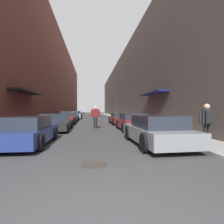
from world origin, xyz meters
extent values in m
plane|color=#38383A|center=(0.00, 27.85, 0.00)|extent=(153.17, 153.17, 0.00)
cube|color=gray|center=(-4.67, 34.81, 0.06)|extent=(1.80, 69.62, 0.12)
cube|color=gray|center=(4.67, 34.81, 0.06)|extent=(1.80, 69.62, 0.12)
cube|color=brown|center=(-7.57, 34.81, 7.88)|extent=(4.00, 69.62, 15.77)
cube|color=black|center=(-5.17, 12.18, 2.90)|extent=(1.00, 4.80, 0.12)
cube|color=#564C47|center=(7.57, 34.81, 5.89)|extent=(4.00, 69.62, 11.78)
cube|color=#141947|center=(5.17, 12.18, 2.90)|extent=(1.00, 4.80, 0.12)
cube|color=navy|center=(-2.81, 5.55, 0.45)|extent=(1.80, 4.08, 0.57)
cube|color=#232833|center=(-2.81, 5.35, 0.98)|extent=(1.57, 2.13, 0.48)
cylinder|color=black|center=(-3.67, 6.81, 0.31)|extent=(0.18, 0.62, 0.62)
cylinder|color=black|center=(-1.95, 6.81, 0.31)|extent=(0.18, 0.62, 0.62)
cylinder|color=black|center=(-1.95, 4.30, 0.31)|extent=(0.18, 0.62, 0.62)
cube|color=#232326|center=(-2.61, 10.66, 0.45)|extent=(2.00, 4.30, 0.55)
cube|color=#232833|center=(-2.61, 10.45, 0.98)|extent=(1.72, 2.25, 0.50)
cylinder|color=black|center=(-3.54, 11.98, 0.32)|extent=(0.18, 0.63, 0.63)
cylinder|color=black|center=(-1.69, 11.98, 0.32)|extent=(0.18, 0.63, 0.63)
cylinder|color=black|center=(-3.54, 9.35, 0.32)|extent=(0.18, 0.63, 0.63)
cylinder|color=black|center=(-1.69, 9.35, 0.32)|extent=(0.18, 0.63, 0.63)
cube|color=maroon|center=(-2.70, 15.79, 0.52)|extent=(1.86, 4.03, 0.65)
cube|color=#232833|center=(-2.70, 15.59, 1.09)|extent=(1.63, 2.10, 0.50)
cylinder|color=black|center=(-3.60, 17.04, 0.35)|extent=(0.18, 0.70, 0.70)
cylinder|color=black|center=(-1.80, 17.04, 0.35)|extent=(0.18, 0.70, 0.70)
cylinder|color=black|center=(-3.60, 14.54, 0.35)|extent=(0.18, 0.70, 0.70)
cylinder|color=black|center=(-1.80, 14.54, 0.35)|extent=(0.18, 0.70, 0.70)
cube|color=navy|center=(-2.76, 21.08, 0.49)|extent=(2.00, 4.77, 0.62)
cube|color=#232833|center=(-2.76, 20.85, 1.06)|extent=(1.71, 2.50, 0.52)
cylinder|color=black|center=(-3.67, 22.55, 0.32)|extent=(0.18, 0.63, 0.63)
cylinder|color=black|center=(-1.85, 22.55, 0.32)|extent=(0.18, 0.63, 0.63)
cylinder|color=black|center=(-3.67, 19.62, 0.32)|extent=(0.18, 0.63, 0.63)
cylinder|color=black|center=(-1.85, 19.62, 0.32)|extent=(0.18, 0.63, 0.63)
cube|color=gray|center=(-2.64, 26.91, 0.50)|extent=(2.02, 4.50, 0.64)
cube|color=#232833|center=(-2.64, 26.69, 1.06)|extent=(1.74, 2.35, 0.48)
cylinder|color=black|center=(-3.59, 28.29, 0.32)|extent=(0.18, 0.64, 0.64)
cylinder|color=black|center=(-1.70, 28.29, 0.32)|extent=(0.18, 0.64, 0.64)
cylinder|color=black|center=(-3.59, 25.53, 0.32)|extent=(0.18, 0.64, 0.64)
cylinder|color=black|center=(-1.70, 25.53, 0.32)|extent=(0.18, 0.64, 0.64)
cube|color=gray|center=(2.63, 4.96, 0.47)|extent=(2.01, 4.34, 0.56)
cube|color=#232833|center=(2.63, 4.74, 1.01)|extent=(1.73, 2.27, 0.51)
cylinder|color=black|center=(1.70, 6.29, 0.35)|extent=(0.18, 0.70, 0.70)
cylinder|color=black|center=(3.57, 6.29, 0.35)|extent=(0.18, 0.70, 0.70)
cylinder|color=black|center=(1.70, 3.62, 0.35)|extent=(0.18, 0.70, 0.70)
cylinder|color=black|center=(3.57, 3.62, 0.35)|extent=(0.18, 0.70, 0.70)
cube|color=maroon|center=(2.82, 10.18, 0.48)|extent=(1.79, 4.09, 0.59)
cube|color=#232833|center=(2.82, 9.97, 1.01)|extent=(1.55, 2.13, 0.46)
cylinder|color=black|center=(1.97, 11.43, 0.33)|extent=(0.18, 0.67, 0.67)
cylinder|color=black|center=(3.67, 11.43, 0.33)|extent=(0.18, 0.67, 0.67)
cylinder|color=black|center=(1.97, 8.92, 0.33)|extent=(0.18, 0.67, 0.67)
cylinder|color=black|center=(3.67, 8.92, 0.33)|extent=(0.18, 0.67, 0.67)
cube|color=maroon|center=(2.83, 15.84, 0.47)|extent=(1.85, 4.60, 0.55)
cube|color=#232833|center=(2.83, 15.61, 0.95)|extent=(1.58, 2.41, 0.41)
cylinder|color=black|center=(1.99, 17.25, 0.34)|extent=(0.18, 0.69, 0.69)
cylinder|color=black|center=(3.68, 17.25, 0.34)|extent=(0.18, 0.69, 0.69)
cylinder|color=black|center=(1.99, 14.42, 0.34)|extent=(0.18, 0.69, 0.69)
cylinder|color=black|center=(3.68, 14.42, 0.34)|extent=(0.18, 0.69, 0.69)
cube|color=brown|center=(0.22, 11.59, 0.07)|extent=(0.20, 0.78, 0.02)
cylinder|color=beige|center=(0.15, 11.84, 0.03)|extent=(0.03, 0.06, 0.06)
cylinder|color=beige|center=(0.30, 11.84, 0.03)|extent=(0.03, 0.06, 0.06)
cylinder|color=beige|center=(0.15, 11.34, 0.03)|extent=(0.03, 0.06, 0.06)
cylinder|color=beige|center=(0.30, 11.34, 0.03)|extent=(0.03, 0.06, 0.06)
cylinder|color=black|center=(0.14, 11.59, 0.49)|extent=(0.12, 0.12, 0.83)
cylinder|color=black|center=(0.31, 11.59, 0.49)|extent=(0.12, 0.12, 0.83)
cube|color=maroon|center=(0.22, 11.59, 1.22)|extent=(0.49, 0.22, 0.64)
sphere|color=beige|center=(0.22, 11.59, 1.67)|extent=(0.27, 0.27, 0.27)
cylinder|color=maroon|center=(-0.07, 11.59, 1.22)|extent=(0.10, 0.10, 0.60)
cylinder|color=maroon|center=(0.52, 11.59, 1.22)|extent=(0.10, 0.10, 0.60)
cylinder|color=#332D28|center=(-0.07, 2.52, 0.01)|extent=(0.70, 0.70, 0.02)
cylinder|color=#2D2D2D|center=(4.60, 29.27, 1.84)|extent=(0.10, 0.10, 3.44)
cube|color=#332D0F|center=(4.60, 29.27, 3.33)|extent=(0.16, 0.16, 0.45)
sphere|color=red|center=(4.60, 29.18, 3.45)|extent=(0.11, 0.11, 0.11)
cylinder|color=black|center=(4.50, 4.39, 0.51)|extent=(0.12, 0.12, 0.78)
cylinder|color=black|center=(4.67, 4.39, 0.51)|extent=(0.12, 0.12, 0.78)
cube|color=#232328|center=(4.59, 4.39, 1.20)|extent=(0.47, 0.21, 0.60)
sphere|color=tan|center=(4.59, 4.39, 1.63)|extent=(0.25, 0.25, 0.25)
cylinder|color=#232328|center=(4.31, 4.39, 1.20)|extent=(0.09, 0.09, 0.57)
cylinder|color=#232328|center=(4.87, 4.39, 1.20)|extent=(0.09, 0.09, 0.57)
cube|color=black|center=(4.59, 4.22, 1.20)|extent=(0.35, 0.13, 0.50)
camera|label=1|loc=(-0.15, -2.25, 1.51)|focal=28.00mm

